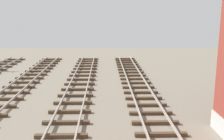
{
  "coord_description": "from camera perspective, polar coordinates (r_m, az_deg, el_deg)",
  "views": [
    {
      "loc": [
        -1.94,
        -5.9,
        5.64
      ],
      "look_at": [
        -1.39,
        12.38,
        1.79
      ],
      "focal_mm": 41.83,
      "sensor_mm": 36.0,
      "label": 1
    }
  ],
  "objects": []
}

